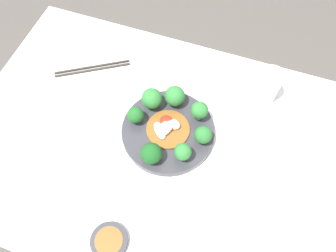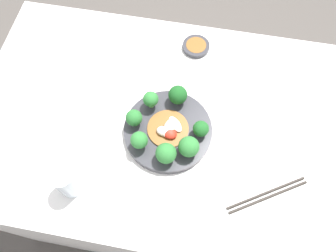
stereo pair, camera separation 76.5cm
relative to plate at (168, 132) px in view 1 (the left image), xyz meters
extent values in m
plane|color=#4C4742|center=(-0.02, 0.04, -0.79)|extent=(8.00, 8.00, 0.00)
cube|color=silver|center=(-0.02, 0.04, -0.40)|extent=(1.12, 0.72, 0.78)
cylinder|color=#333338|center=(0.00, 0.00, 0.00)|extent=(0.25, 0.25, 0.02)
cylinder|color=#7AAD5B|center=(0.09, 0.00, 0.02)|extent=(0.02, 0.02, 0.01)
sphere|color=#1E5B23|center=(0.09, 0.00, 0.04)|extent=(0.04, 0.04, 0.04)
cylinder|color=#89B76B|center=(-0.06, -0.06, 0.02)|extent=(0.02, 0.02, 0.02)
sphere|color=#2D7533|center=(-0.06, -0.06, 0.05)|extent=(0.05, 0.05, 0.05)
cylinder|color=#70A356|center=(-0.09, 0.00, 0.02)|extent=(0.02, 0.02, 0.02)
sphere|color=#286B2D|center=(-0.09, 0.00, 0.04)|extent=(0.05, 0.05, 0.05)
cylinder|color=#89B76B|center=(0.01, -0.08, 0.02)|extent=(0.02, 0.02, 0.01)
sphere|color=#2D7533|center=(0.01, -0.08, 0.05)|extent=(0.05, 0.05, 0.05)
cylinder|color=#70A356|center=(-0.06, 0.06, 0.02)|extent=(0.02, 0.02, 0.02)
sphere|color=#2D7533|center=(-0.06, 0.06, 0.05)|extent=(0.04, 0.04, 0.04)
cylinder|color=#70A356|center=(0.01, 0.09, 0.02)|extent=(0.02, 0.02, 0.01)
sphere|color=#19511E|center=(0.01, 0.09, 0.05)|extent=(0.05, 0.05, 0.05)
cylinder|color=#70A356|center=(0.06, -0.06, 0.02)|extent=(0.02, 0.02, 0.01)
sphere|color=#2D7533|center=(0.06, -0.06, 0.05)|extent=(0.06, 0.06, 0.06)
cylinder|color=brown|center=(0.00, 0.00, 0.01)|extent=(0.11, 0.11, 0.01)
ellipsoid|color=red|center=(0.00, -0.01, 0.02)|extent=(0.06, 0.06, 0.02)
ellipsoid|color=beige|center=(-0.01, -0.01, 0.02)|extent=(0.04, 0.03, 0.02)
ellipsoid|color=silver|center=(0.02, 0.01, 0.02)|extent=(0.06, 0.06, 0.01)
ellipsoid|color=beige|center=(0.00, 0.00, 0.02)|extent=(0.04, 0.06, 0.02)
ellipsoid|color=silver|center=(0.01, 0.00, 0.02)|extent=(0.04, 0.06, 0.02)
cylinder|color=silver|center=(-0.22, -0.20, 0.04)|extent=(0.06, 0.06, 0.11)
cylinder|color=#2D2823|center=(0.29, -0.13, -0.01)|extent=(0.20, 0.12, 0.01)
cylinder|color=#2D2823|center=(0.28, -0.12, -0.01)|extent=(0.20, 0.12, 0.01)
cylinder|color=#333338|center=(0.03, 0.31, 0.00)|extent=(0.09, 0.09, 0.01)
cylinder|color=brown|center=(0.03, 0.31, 0.00)|extent=(0.06, 0.06, 0.00)
camera|label=1|loc=(-0.13, 0.37, 0.77)|focal=35.00mm
camera|label=2|loc=(0.07, -0.36, 0.83)|focal=35.00mm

